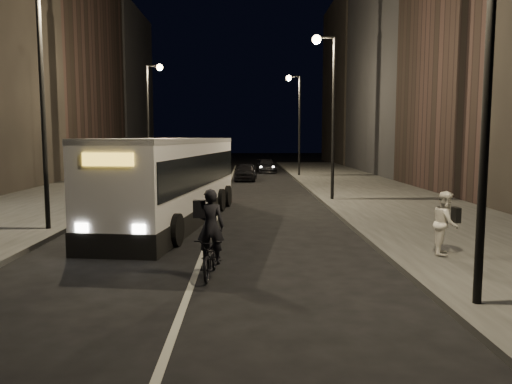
{
  "coord_description": "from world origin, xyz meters",
  "views": [
    {
      "loc": [
        1.23,
        -13.08,
        3.29
      ],
      "look_at": [
        1.55,
        3.14,
        1.5
      ],
      "focal_mm": 35.0,
      "sensor_mm": 36.0,
      "label": 1
    }
  ],
  "objects_px": {
    "car_mid": "(194,167)",
    "car_far": "(266,166)",
    "city_bus": "(173,177)",
    "cyclist_on_bicycle": "(211,248)",
    "streetlight_right_mid": "(328,95)",
    "streetlight_left_near": "(49,75)",
    "pedestrian_woman": "(446,223)",
    "car_near": "(246,172)",
    "streetlight_right_near": "(476,20)",
    "streetlight_left_far": "(151,107)",
    "streetlight_right_far": "(296,112)"
  },
  "relations": [
    {
      "from": "car_near",
      "to": "city_bus",
      "type": "bearing_deg",
      "value": -95.04
    },
    {
      "from": "streetlight_right_mid",
      "to": "car_mid",
      "type": "bearing_deg",
      "value": 116.27
    },
    {
      "from": "streetlight_right_near",
      "to": "streetlight_right_mid",
      "type": "height_order",
      "value": "same"
    },
    {
      "from": "streetlight_right_far",
      "to": "car_near",
      "type": "xyz_separation_m",
      "value": [
        -4.13,
        -3.26,
        -4.69
      ]
    },
    {
      "from": "city_bus",
      "to": "car_mid",
      "type": "xyz_separation_m",
      "value": [
        -1.58,
        23.09,
        -1.03
      ]
    },
    {
      "from": "streetlight_left_near",
      "to": "car_far",
      "type": "xyz_separation_m",
      "value": [
        8.43,
        29.33,
        -4.75
      ]
    },
    {
      "from": "streetlight_right_near",
      "to": "cyclist_on_bicycle",
      "type": "distance_m",
      "value": 7.21
    },
    {
      "from": "car_near",
      "to": "streetlight_right_near",
      "type": "bearing_deg",
      "value": -78.29
    },
    {
      "from": "streetlight_left_far",
      "to": "car_far",
      "type": "relative_size",
      "value": 1.92
    },
    {
      "from": "streetlight_right_mid",
      "to": "city_bus",
      "type": "xyz_separation_m",
      "value": [
        -6.93,
        -5.86,
        -3.6
      ]
    },
    {
      "from": "car_mid",
      "to": "car_far",
      "type": "distance_m",
      "value": 7.49
    },
    {
      "from": "streetlight_right_far",
      "to": "pedestrian_woman",
      "type": "bearing_deg",
      "value": -87.53
    },
    {
      "from": "city_bus",
      "to": "cyclist_on_bicycle",
      "type": "xyz_separation_m",
      "value": [
        2.0,
        -7.71,
        -1.06
      ]
    },
    {
      "from": "streetlight_right_near",
      "to": "streetlight_left_near",
      "type": "relative_size",
      "value": 1.0
    },
    {
      "from": "streetlight_right_mid",
      "to": "streetlight_right_far",
      "type": "relative_size",
      "value": 1.0
    },
    {
      "from": "car_mid",
      "to": "car_near",
      "type": "bearing_deg",
      "value": 135.67
    },
    {
      "from": "cyclist_on_bicycle",
      "to": "pedestrian_woman",
      "type": "bearing_deg",
      "value": 18.19
    },
    {
      "from": "streetlight_right_near",
      "to": "streetlight_left_far",
      "type": "relative_size",
      "value": 1.0
    },
    {
      "from": "cyclist_on_bicycle",
      "to": "car_near",
      "type": "relative_size",
      "value": 0.54
    },
    {
      "from": "streetlight_right_far",
      "to": "car_near",
      "type": "distance_m",
      "value": 7.05
    },
    {
      "from": "streetlight_left_near",
      "to": "car_mid",
      "type": "bearing_deg",
      "value": 85.12
    },
    {
      "from": "streetlight_right_far",
      "to": "car_near",
      "type": "height_order",
      "value": "streetlight_right_far"
    },
    {
      "from": "streetlight_right_near",
      "to": "streetlight_left_far",
      "type": "height_order",
      "value": "same"
    },
    {
      "from": "city_bus",
      "to": "streetlight_left_near",
      "type": "bearing_deg",
      "value": -142.18
    },
    {
      "from": "streetlight_right_far",
      "to": "car_mid",
      "type": "height_order",
      "value": "streetlight_right_far"
    },
    {
      "from": "streetlight_left_near",
      "to": "pedestrian_woman",
      "type": "distance_m",
      "value": 13.29
    },
    {
      "from": "car_mid",
      "to": "car_far",
      "type": "bearing_deg",
      "value": -145.39
    },
    {
      "from": "city_bus",
      "to": "cyclist_on_bicycle",
      "type": "height_order",
      "value": "city_bus"
    },
    {
      "from": "streetlight_right_far",
      "to": "streetlight_left_far",
      "type": "xyz_separation_m",
      "value": [
        -10.66,
        -6.0,
        0.0
      ]
    },
    {
      "from": "cyclist_on_bicycle",
      "to": "car_near",
      "type": "xyz_separation_m",
      "value": [
        0.8,
        26.3,
        -0.04
      ]
    },
    {
      "from": "streetlight_right_far",
      "to": "car_mid",
      "type": "xyz_separation_m",
      "value": [
        -8.51,
        1.24,
        -4.62
      ]
    },
    {
      "from": "streetlight_left_near",
      "to": "car_far",
      "type": "distance_m",
      "value": 30.88
    },
    {
      "from": "streetlight_right_near",
      "to": "car_mid",
      "type": "distance_m",
      "value": 34.62
    },
    {
      "from": "city_bus",
      "to": "cyclist_on_bicycle",
      "type": "bearing_deg",
      "value": -67.52
    },
    {
      "from": "streetlight_right_mid",
      "to": "streetlight_left_near",
      "type": "distance_m",
      "value": 13.33
    },
    {
      "from": "streetlight_right_mid",
      "to": "car_near",
      "type": "height_order",
      "value": "streetlight_right_mid"
    },
    {
      "from": "streetlight_right_mid",
      "to": "streetlight_left_near",
      "type": "bearing_deg",
      "value": -143.12
    },
    {
      "from": "streetlight_left_near",
      "to": "streetlight_left_far",
      "type": "height_order",
      "value": "same"
    },
    {
      "from": "streetlight_right_far",
      "to": "streetlight_left_near",
      "type": "relative_size",
      "value": 1.0
    },
    {
      "from": "streetlight_right_mid",
      "to": "streetlight_right_far",
      "type": "distance_m",
      "value": 16.0
    },
    {
      "from": "car_mid",
      "to": "car_far",
      "type": "xyz_separation_m",
      "value": [
        6.27,
        4.09,
        -0.12
      ]
    },
    {
      "from": "streetlight_left_far",
      "to": "pedestrian_woman",
      "type": "xyz_separation_m",
      "value": [
        11.88,
        -22.07,
        -4.35
      ]
    },
    {
      "from": "streetlight_left_far",
      "to": "streetlight_right_mid",
      "type": "bearing_deg",
      "value": -43.16
    },
    {
      "from": "streetlight_left_near",
      "to": "pedestrian_woman",
      "type": "xyz_separation_m",
      "value": [
        11.88,
        -4.07,
        -4.35
      ]
    },
    {
      "from": "pedestrian_woman",
      "to": "car_mid",
      "type": "distance_m",
      "value": 30.88
    },
    {
      "from": "streetlight_right_mid",
      "to": "city_bus",
      "type": "bearing_deg",
      "value": -139.82
    },
    {
      "from": "cyclist_on_bicycle",
      "to": "streetlight_right_mid",
      "type": "bearing_deg",
      "value": 74.58
    },
    {
      "from": "car_far",
      "to": "streetlight_left_near",
      "type": "bearing_deg",
      "value": -109.98
    },
    {
      "from": "streetlight_left_far",
      "to": "car_near",
      "type": "height_order",
      "value": "streetlight_left_far"
    },
    {
      "from": "streetlight_right_mid",
      "to": "car_near",
      "type": "bearing_deg",
      "value": 107.98
    }
  ]
}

